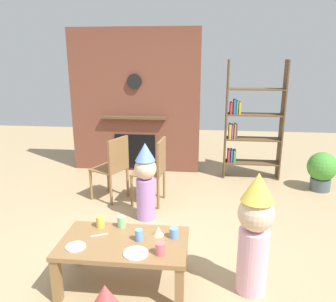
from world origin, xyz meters
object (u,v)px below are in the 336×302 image
at_px(paper_plate_front, 136,253).
at_px(child_in_pink, 255,231).
at_px(paper_cup_near_left, 174,233).
at_px(paper_plate_rear, 76,247).
at_px(coffee_table, 124,248).
at_px(paper_cup_center, 160,249).
at_px(bookshelf, 248,125).
at_px(potted_plant_tall, 322,170).
at_px(paper_cup_far_left, 100,222).
at_px(dining_chair_middle, 155,168).
at_px(paper_cup_far_right, 121,222).
at_px(dining_chair_left, 114,165).
at_px(birthday_cake_slice, 158,231).
at_px(child_by_the_chairs, 146,180).
at_px(paper_cup_near_right, 139,235).

relative_size(paper_plate_front, child_in_pink, 0.19).
distance_m(paper_cup_near_left, paper_plate_rear, 0.83).
bearing_deg(coffee_table, paper_cup_center, -25.64).
xyz_separation_m(bookshelf, potted_plant_tall, (1.05, -0.48, -0.55)).
xyz_separation_m(paper_cup_far_left, dining_chair_middle, (0.29, 1.51, 0.03)).
relative_size(bookshelf, paper_cup_far_right, 18.46).
xyz_separation_m(bookshelf, paper_cup_near_left, (-0.94, -2.83, -0.40)).
xyz_separation_m(paper_plate_rear, dining_chair_left, (-0.19, 1.93, 0.08)).
relative_size(birthday_cake_slice, child_by_the_chairs, 0.10).
relative_size(child_by_the_chairs, dining_chair_middle, 1.08).
relative_size(bookshelf, paper_plate_rear, 11.60).
relative_size(bookshelf, paper_cup_far_left, 18.17).
distance_m(paper_cup_center, child_by_the_chairs, 1.48).
bearing_deg(coffee_table, potted_plant_tall, 45.43).
relative_size(bookshelf, paper_cup_near_left, 21.16).
height_order(child_in_pink, dining_chair_middle, child_in_pink).
height_order(paper_cup_far_left, paper_cup_far_right, paper_cup_far_left).
distance_m(bookshelf, paper_cup_near_right, 3.19).
height_order(bookshelf, child_by_the_chairs, bookshelf).
bearing_deg(paper_plate_front, birthday_cake_slice, 65.24).
bearing_deg(bookshelf, dining_chair_middle, -138.32).
height_order(birthday_cake_slice, child_in_pink, child_in_pink).
bearing_deg(paper_plate_rear, paper_cup_near_right, 17.93).
height_order(coffee_table, paper_cup_far_left, paper_cup_far_left).
bearing_deg(paper_cup_far_right, paper_cup_center, -44.36).
bearing_deg(paper_cup_far_right, dining_chair_left, 107.49).
bearing_deg(child_by_the_chairs, paper_cup_near_right, 6.05).
bearing_deg(paper_plate_front, potted_plant_tall, 49.16).
distance_m(paper_cup_near_left, paper_cup_far_left, 0.70).
bearing_deg(paper_cup_center, birthday_cake_slice, 101.06).
bearing_deg(potted_plant_tall, paper_plate_rear, -137.06).
relative_size(paper_cup_near_right, child_in_pink, 0.09).
bearing_deg(dining_chair_left, paper_cup_near_left, 145.43).
bearing_deg(paper_cup_near_left, paper_cup_near_right, -164.59).
xyz_separation_m(birthday_cake_slice, dining_chair_middle, (-0.27, 1.61, 0.04)).
xyz_separation_m(paper_cup_center, birthday_cake_slice, (-0.06, 0.29, -0.01)).
xyz_separation_m(paper_cup_near_left, paper_plate_rear, (-0.79, -0.24, -0.04)).
bearing_deg(potted_plant_tall, dining_chair_middle, -163.23).
relative_size(paper_plate_rear, child_by_the_chairs, 0.17).
xyz_separation_m(paper_cup_far_left, child_by_the_chairs, (0.24, 1.05, 0.03)).
bearing_deg(bookshelf, dining_chair_left, -149.28).
bearing_deg(paper_cup_near_left, paper_plate_front, -134.93).
relative_size(paper_cup_near_right, paper_cup_center, 1.02).
xyz_separation_m(paper_cup_center, dining_chair_middle, (-0.32, 1.89, 0.03)).
distance_m(paper_plate_rear, dining_chair_left, 1.94).
xyz_separation_m(coffee_table, birthday_cake_slice, (0.28, 0.12, 0.11)).
relative_size(paper_cup_near_left, dining_chair_middle, 0.10).
bearing_deg(paper_cup_near_right, paper_cup_far_left, 153.99).
xyz_separation_m(bookshelf, paper_cup_far_left, (-1.64, -2.72, -0.39)).
height_order(paper_cup_near_right, dining_chair_left, dining_chair_left).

